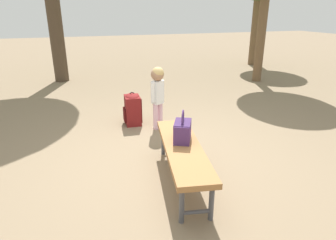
{
  "coord_description": "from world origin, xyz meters",
  "views": [
    {
      "loc": [
        -3.29,
        1.11,
        1.87
      ],
      "look_at": [
        0.27,
        -0.11,
        0.45
      ],
      "focal_mm": 31.47,
      "sensor_mm": 36.0,
      "label": 1
    }
  ],
  "objects": [
    {
      "name": "backpack_large",
      "position": [
        1.43,
        0.14,
        0.28
      ],
      "size": [
        0.36,
        0.32,
        0.57
      ],
      "color": "maroon",
      "rests_on": "ground"
    },
    {
      "name": "child_standing",
      "position": [
        1.09,
        -0.21,
        0.69
      ],
      "size": [
        0.21,
        0.25,
        1.03
      ],
      "color": "#E5B2C6",
      "rests_on": "ground"
    },
    {
      "name": "park_bench",
      "position": [
        -0.55,
        -0.0,
        0.39
      ],
      "size": [
        1.65,
        0.7,
        0.45
      ],
      "color": "#9E6B3D",
      "rests_on": "ground"
    },
    {
      "name": "ground_plane",
      "position": [
        0.0,
        0.0,
        0.0
      ],
      "size": [
        40.0,
        40.0,
        0.0
      ],
      "primitive_type": "plane",
      "color": "#7F6B51",
      "rests_on": "ground"
    },
    {
      "name": "handbag",
      "position": [
        -0.41,
        -0.05,
        0.58
      ],
      "size": [
        0.37,
        0.3,
        0.37
      ],
      "color": "#4C2D66",
      "rests_on": "park_bench"
    }
  ]
}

